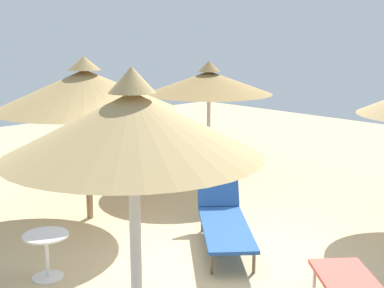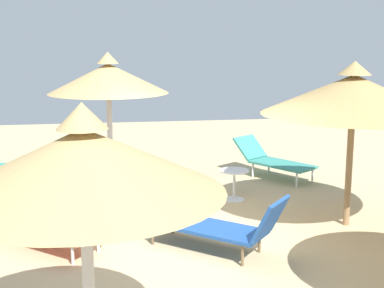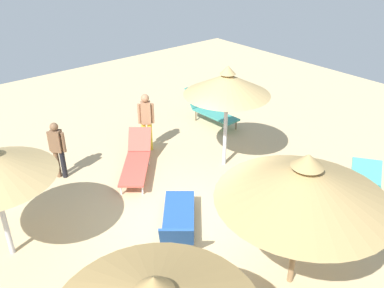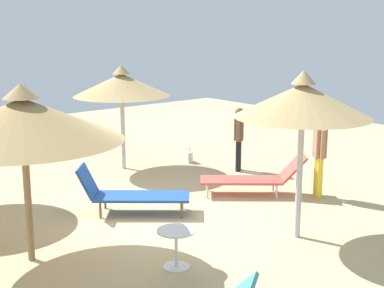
% 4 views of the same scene
% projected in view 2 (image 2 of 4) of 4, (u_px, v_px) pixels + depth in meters
% --- Properties ---
extents(ground, '(24.00, 24.00, 0.10)m').
position_uv_depth(ground, '(202.00, 244.00, 8.30)').
color(ground, tan).
extents(parasol_umbrella_near_left, '(2.23, 2.23, 2.82)m').
position_uv_depth(parasol_umbrella_near_left, '(108.00, 78.00, 9.91)').
color(parasol_umbrella_near_left, '#B2B2B7').
rests_on(parasol_umbrella_near_left, ground).
extents(parasol_umbrella_far_left, '(2.95, 2.95, 2.72)m').
position_uv_depth(parasol_umbrella_far_left, '(353.00, 94.00, 8.58)').
color(parasol_umbrella_far_left, olive).
rests_on(parasol_umbrella_far_left, ground).
extents(parasol_umbrella_front, '(2.35, 2.35, 2.57)m').
position_uv_depth(parasol_umbrella_front, '(84.00, 161.00, 4.38)').
color(parasol_umbrella_front, '#B2B2B7').
rests_on(parasol_umbrella_front, ground).
extents(lounge_chair_edge, '(1.93, 1.64, 0.83)m').
position_uv_depth(lounge_chair_edge, '(272.00, 159.00, 11.96)').
color(lounge_chair_edge, teal).
rests_on(lounge_chair_edge, ground).
extents(lounge_chair_center, '(0.67, 2.08, 1.04)m').
position_uv_depth(lounge_chair_center, '(1.00, 163.00, 11.40)').
color(lounge_chair_center, teal).
rests_on(lounge_chair_center, ground).
extents(lounge_chair_near_right, '(1.90, 2.07, 0.88)m').
position_uv_depth(lounge_chair_near_right, '(34.00, 219.00, 8.08)').
color(lounge_chair_near_right, '#CC4C3F').
rests_on(lounge_chair_near_right, ground).
extents(lounge_chair_far_right, '(1.85, 2.02, 0.93)m').
position_uv_depth(lounge_chair_far_right, '(220.00, 225.00, 7.79)').
color(lounge_chair_far_right, '#1E478C').
rests_on(lounge_chair_far_right, ground).
extents(side_table_round, '(0.58, 0.58, 0.59)m').
position_uv_depth(side_table_round, '(234.00, 180.00, 10.29)').
color(side_table_round, silver).
rests_on(side_table_round, ground).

